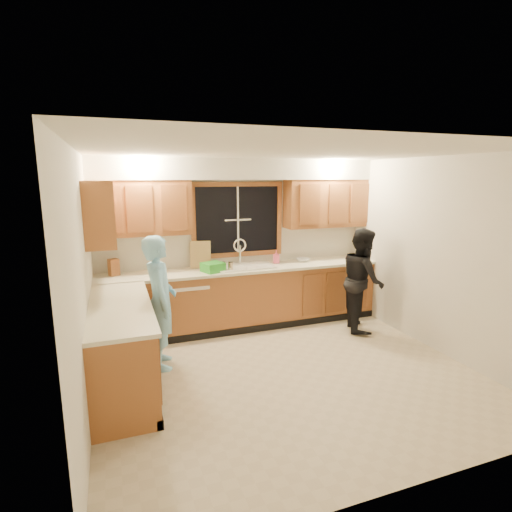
{
  "coord_description": "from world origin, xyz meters",
  "views": [
    {
      "loc": [
        -1.81,
        -3.91,
        2.24
      ],
      "look_at": [
        -0.15,
        0.65,
        1.28
      ],
      "focal_mm": 28.0,
      "sensor_mm": 36.0,
      "label": 1
    }
  ],
  "objects_px": {
    "man": "(160,302)",
    "dish_crate": "(213,267)",
    "sink": "(244,271)",
    "woman": "(362,279)",
    "soap_bottle": "(276,257)",
    "bowl": "(303,260)",
    "dishwasher": "(188,306)",
    "knife_block": "(114,267)",
    "stove": "(123,371)"
  },
  "relations": [
    {
      "from": "knife_block",
      "to": "soap_bottle",
      "type": "distance_m",
      "value": 2.39
    },
    {
      "from": "bowl",
      "to": "dishwasher",
      "type": "bearing_deg",
      "value": -177.34
    },
    {
      "from": "stove",
      "to": "woman",
      "type": "bearing_deg",
      "value": 18.26
    },
    {
      "from": "woman",
      "to": "bowl",
      "type": "distance_m",
      "value": 0.99
    },
    {
      "from": "knife_block",
      "to": "dishwasher",
      "type": "bearing_deg",
      "value": -34.1
    },
    {
      "from": "man",
      "to": "knife_block",
      "type": "height_order",
      "value": "man"
    },
    {
      "from": "dishwasher",
      "to": "knife_block",
      "type": "relative_size",
      "value": 3.56
    },
    {
      "from": "stove",
      "to": "soap_bottle",
      "type": "bearing_deg",
      "value": 39.25
    },
    {
      "from": "woman",
      "to": "soap_bottle",
      "type": "relative_size",
      "value": 7.58
    },
    {
      "from": "woman",
      "to": "sink",
      "type": "bearing_deg",
      "value": 87.25
    },
    {
      "from": "man",
      "to": "bowl",
      "type": "bearing_deg",
      "value": -64.45
    },
    {
      "from": "soap_bottle",
      "to": "bowl",
      "type": "height_order",
      "value": "soap_bottle"
    },
    {
      "from": "stove",
      "to": "dish_crate",
      "type": "bearing_deg",
      "value": 52.69
    },
    {
      "from": "stove",
      "to": "man",
      "type": "relative_size",
      "value": 0.57
    },
    {
      "from": "dish_crate",
      "to": "man",
      "type": "bearing_deg",
      "value": -136.82
    },
    {
      "from": "dishwasher",
      "to": "bowl",
      "type": "bearing_deg",
      "value": 2.66
    },
    {
      "from": "dishwasher",
      "to": "bowl",
      "type": "relative_size",
      "value": 3.85
    },
    {
      "from": "stove",
      "to": "man",
      "type": "xyz_separation_m",
      "value": [
        0.46,
        0.92,
        0.34
      ]
    },
    {
      "from": "soap_bottle",
      "to": "bowl",
      "type": "relative_size",
      "value": 0.94
    },
    {
      "from": "sink",
      "to": "bowl",
      "type": "xyz_separation_m",
      "value": [
        1.01,
        0.07,
        0.08
      ]
    },
    {
      "from": "sink",
      "to": "knife_block",
      "type": "distance_m",
      "value": 1.84
    },
    {
      "from": "sink",
      "to": "knife_block",
      "type": "relative_size",
      "value": 3.74
    },
    {
      "from": "dishwasher",
      "to": "stove",
      "type": "distance_m",
      "value": 2.04
    },
    {
      "from": "soap_bottle",
      "to": "knife_block",
      "type": "bearing_deg",
      "value": 179.73
    },
    {
      "from": "sink",
      "to": "dish_crate",
      "type": "xyz_separation_m",
      "value": [
        -0.5,
        -0.12,
        0.12
      ]
    },
    {
      "from": "woman",
      "to": "dishwasher",
      "type": "bearing_deg",
      "value": 95.22
    },
    {
      "from": "sink",
      "to": "woman",
      "type": "distance_m",
      "value": 1.75
    },
    {
      "from": "knife_block",
      "to": "stove",
      "type": "bearing_deg",
      "value": -115.45
    },
    {
      "from": "sink",
      "to": "stove",
      "type": "relative_size",
      "value": 0.96
    },
    {
      "from": "woman",
      "to": "knife_block",
      "type": "height_order",
      "value": "woman"
    },
    {
      "from": "dishwasher",
      "to": "soap_bottle",
      "type": "height_order",
      "value": "soap_bottle"
    },
    {
      "from": "sink",
      "to": "dish_crate",
      "type": "bearing_deg",
      "value": -166.32
    },
    {
      "from": "dishwasher",
      "to": "stove",
      "type": "relative_size",
      "value": 0.91
    },
    {
      "from": "sink",
      "to": "stove",
      "type": "distance_m",
      "value": 2.6
    },
    {
      "from": "man",
      "to": "dish_crate",
      "type": "relative_size",
      "value": 5.72
    },
    {
      "from": "sink",
      "to": "woman",
      "type": "height_order",
      "value": "woman"
    },
    {
      "from": "sink",
      "to": "stove",
      "type": "bearing_deg",
      "value": -134.61
    },
    {
      "from": "sink",
      "to": "bowl",
      "type": "distance_m",
      "value": 1.01
    },
    {
      "from": "woman",
      "to": "knife_block",
      "type": "xyz_separation_m",
      "value": [
        -3.43,
        0.82,
        0.28
      ]
    },
    {
      "from": "dishwasher",
      "to": "dish_crate",
      "type": "height_order",
      "value": "dish_crate"
    },
    {
      "from": "stove",
      "to": "woman",
      "type": "distance_m",
      "value": 3.6
    },
    {
      "from": "dishwasher",
      "to": "knife_block",
      "type": "distance_m",
      "value": 1.16
    },
    {
      "from": "sink",
      "to": "knife_block",
      "type": "height_order",
      "value": "sink"
    },
    {
      "from": "dish_crate",
      "to": "bowl",
      "type": "height_order",
      "value": "dish_crate"
    },
    {
      "from": "dishwasher",
      "to": "dish_crate",
      "type": "relative_size",
      "value": 2.95
    },
    {
      "from": "bowl",
      "to": "dish_crate",
      "type": "bearing_deg",
      "value": -172.68
    },
    {
      "from": "man",
      "to": "bowl",
      "type": "relative_size",
      "value": 7.47
    },
    {
      "from": "sink",
      "to": "knife_block",
      "type": "bearing_deg",
      "value": 176.19
    },
    {
      "from": "woman",
      "to": "soap_bottle",
      "type": "distance_m",
      "value": 1.34
    },
    {
      "from": "dish_crate",
      "to": "knife_block",
      "type": "bearing_deg",
      "value": 169.55
    }
  ]
}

